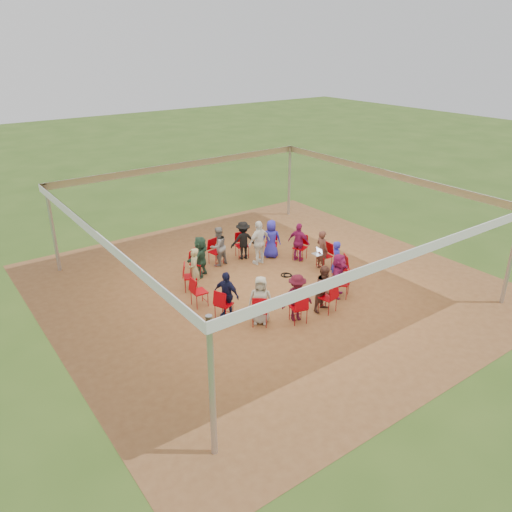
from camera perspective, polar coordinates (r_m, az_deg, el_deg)
ground at (r=15.90m, az=1.20°, el=-3.37°), size 80.00×80.00×0.00m
dirt_patch at (r=15.90m, az=1.20°, el=-3.35°), size 13.00×13.00×0.00m
tent at (r=14.97m, az=1.27°, el=4.75°), size 10.33×10.33×3.00m
chair_0 at (r=17.04m, az=7.82°, el=0.00°), size 0.46×0.44×0.90m
chair_1 at (r=17.62m, az=5.06°, el=0.96°), size 0.57×0.56×0.90m
chair_2 at (r=17.87m, az=1.77°, el=1.37°), size 0.61×0.61×0.90m
chair_3 at (r=17.74m, az=-1.60°, el=1.20°), size 0.52×0.54×0.90m
chair_4 at (r=17.25m, az=-4.59°, el=0.46°), size 0.49×0.51×0.90m
chair_5 at (r=16.48m, az=-6.71°, el=-0.78°), size 0.60×0.60×0.90m
chair_6 at (r=15.55m, az=-7.48°, el=-2.39°), size 0.59×0.58×0.90m
chair_7 at (r=14.63m, az=-6.51°, el=-4.10°), size 0.46×0.44×0.90m
chair_8 at (r=13.92m, az=-3.69°, el=-5.52°), size 0.57×0.56×0.90m
chair_9 at (r=13.60m, az=0.48°, el=-6.21°), size 0.61×0.61×0.90m
chair_10 at (r=13.77m, az=4.86°, el=-5.90°), size 0.52×0.54×0.90m
chair_11 at (r=14.38m, az=8.20°, el=-4.72°), size 0.49×0.51×0.90m
chair_12 at (r=15.25m, az=9.78°, el=-3.08°), size 0.60×0.60×0.90m
chair_13 at (r=16.20m, az=9.54°, el=-1.40°), size 0.59×0.58×0.90m
person_seated_0 at (r=16.87m, az=7.55°, el=0.68°), size 0.35×0.52×1.38m
person_seated_1 at (r=17.43m, az=4.92°, el=1.58°), size 0.70×0.91×1.38m
person_seated_2 at (r=17.66m, az=1.75°, el=1.97°), size 0.76×0.73×1.38m
person_seated_3 at (r=17.54m, az=-1.49°, el=1.81°), size 0.98×0.66×1.38m
person_seated_4 at (r=17.07m, az=-4.35°, el=1.11°), size 0.73×0.50×1.38m
person_seated_5 at (r=16.33m, az=-6.36°, el=-0.05°), size 1.32×1.14×1.38m
person_seated_6 at (r=15.44m, az=-7.08°, el=-1.54°), size 0.53×0.60×1.38m
person_seated_7 at (r=13.88m, az=-3.44°, el=-4.43°), size 0.70×0.91×1.38m
person_seated_8 at (r=13.59m, az=0.52°, el=-5.06°), size 0.76×0.73×1.38m
person_seated_9 at (r=13.75m, az=4.68°, el=-4.77°), size 0.98×0.66×1.38m
person_seated_10 at (r=14.32m, az=7.87°, el=-3.70°), size 0.73×0.50×1.38m
person_seated_11 at (r=15.16m, az=9.40°, el=-2.18°), size 1.32×1.14×1.38m
person_seated_12 at (r=16.07m, az=9.19°, el=-0.63°), size 0.53×0.60×1.38m
standing_person at (r=17.10m, az=0.38°, el=1.55°), size 0.95×0.54×1.56m
cable_coil at (r=16.54m, az=3.53°, el=-2.19°), size 0.46×0.46×0.03m
laptop at (r=16.79m, az=7.12°, el=0.43°), size 0.27×0.34×0.22m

